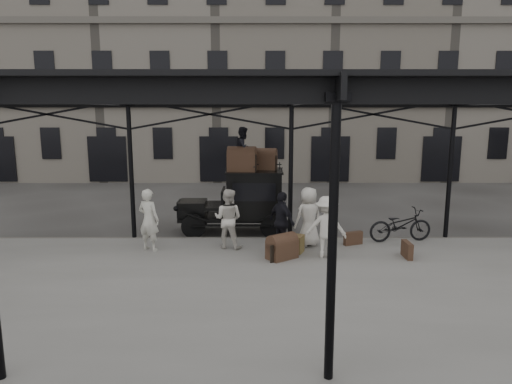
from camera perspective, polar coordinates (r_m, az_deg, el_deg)
ground at (r=12.90m, az=4.92°, el=-8.72°), size 120.00×120.00×0.00m
platform at (r=11.01m, az=5.85°, el=-11.73°), size 28.00×8.00×0.15m
canopy at (r=10.50m, az=6.14°, el=12.44°), size 22.50×9.00×4.74m
building_frontage at (r=30.31m, az=2.08°, el=15.55°), size 64.00×8.00×14.00m
taxi at (r=15.56m, az=-1.41°, el=-0.81°), size 3.65×1.55×2.18m
porter_left at (r=13.55m, az=-13.26°, el=-3.39°), size 0.78×0.66×1.81m
porter_midleft at (r=13.44m, az=-3.52°, el=-3.34°), size 1.01×0.88×1.77m
porter_centre at (r=13.68m, az=6.58°, el=-3.10°), size 1.04×0.90×1.79m
porter_official at (r=13.09m, az=3.26°, el=-3.75°), size 0.96×1.07×1.75m
porter_right at (r=12.71m, az=8.76°, el=-4.35°), size 1.19×0.78×1.72m
bicycle at (r=14.84m, az=17.60°, el=-3.95°), size 2.06×0.96×1.04m
porter_roof at (r=15.23m, az=-1.56°, el=5.42°), size 0.72×0.83×1.45m
steamer_trunk_roof_near at (r=15.12m, az=-1.76°, el=3.92°), size 1.00×0.68×0.68m
steamer_trunk_roof_far at (r=15.57m, az=1.05°, el=3.96°), size 0.91×0.67×0.60m
steamer_trunk_platform at (r=12.62m, az=3.27°, el=-7.02°), size 0.93×0.86×0.59m
wicker_hamper at (r=13.21m, az=4.57°, el=-6.43°), size 0.73×0.64×0.50m
suitcase_upright at (r=13.35m, az=18.36°, el=-6.87°), size 0.16×0.60×0.45m
suitcase_flat at (r=14.19m, az=12.05°, el=-5.67°), size 0.61×0.37×0.40m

